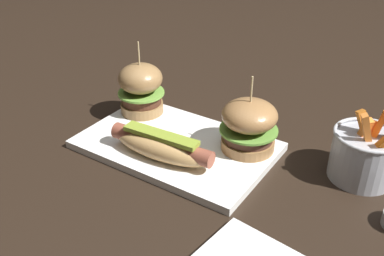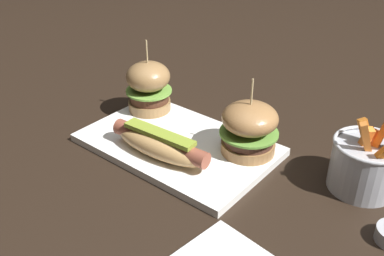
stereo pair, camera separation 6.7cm
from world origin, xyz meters
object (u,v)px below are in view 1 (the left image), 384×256
object	(u,v)px
hot_dog	(161,146)
slider_left	(141,88)
platter_main	(176,145)
fries_bucket	(365,154)
slider_right	(249,125)

from	to	relation	value
hot_dog	slider_left	bearing A→B (deg)	139.70
platter_main	slider_left	size ratio (longest dim) A/B	2.31
hot_dog	fries_bucket	bearing A→B (deg)	27.22
slider_left	fries_bucket	world-z (taller)	slider_left
platter_main	hot_dog	xyz separation A→B (m)	(0.01, -0.05, 0.03)
hot_dog	fries_bucket	xyz separation A→B (m)	(0.29, 0.15, 0.01)
platter_main	slider_right	world-z (taller)	slider_right
fries_bucket	slider_right	bearing A→B (deg)	-166.75
platter_main	hot_dog	world-z (taller)	hot_dog
slider_right	fries_bucket	bearing A→B (deg)	13.25
hot_dog	slider_left	xyz separation A→B (m)	(-0.13, 0.11, 0.03)
slider_right	platter_main	bearing A→B (deg)	-155.36
slider_right	hot_dog	bearing A→B (deg)	-135.14
platter_main	fries_bucket	distance (m)	0.32
slider_right	fries_bucket	world-z (taller)	slider_right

